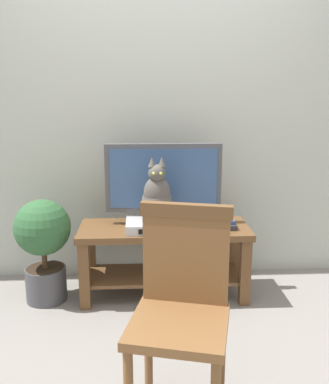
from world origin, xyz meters
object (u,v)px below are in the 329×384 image
at_px(media_box, 157,225).
at_px(book_stack, 221,223).
at_px(tv_stand, 164,248).
at_px(cat, 157,197).
at_px(tv, 163,182).
at_px(potted_plant, 43,242).
at_px(wooden_chair, 182,299).

bearing_deg(media_box, book_stack, 2.63).
height_order(tv_stand, cat, cat).
bearing_deg(tv, tv_stand, -90.02).
distance_m(media_box, potted_plant, 0.78).
xyz_separation_m(tv_stand, book_stack, (0.39, -0.04, 0.18)).
bearing_deg(potted_plant, wooden_chair, -52.74).
xyz_separation_m(tv_stand, tv, (0.00, 0.09, 0.45)).
relative_size(media_box, potted_plant, 0.58).
bearing_deg(cat, media_box, 95.16).
height_order(wooden_chair, potted_plant, wooden_chair).
distance_m(tv, potted_plant, 0.91).
bearing_deg(potted_plant, tv_stand, 2.66).
bearing_deg(cat, potted_plant, 177.68).
height_order(cat, book_stack, cat).
distance_m(tv_stand, media_box, 0.20).
bearing_deg(tv, cat, -107.34).
bearing_deg(tv_stand, potted_plant, -177.34).
bearing_deg(tv, potted_plant, -171.08).
xyz_separation_m(wooden_chair, book_stack, (0.37, 1.10, -0.01)).
height_order(tv_stand, potted_plant, potted_plant).
relative_size(wooden_chair, potted_plant, 1.32).
height_order(tv_stand, book_stack, book_stack).
bearing_deg(wooden_chair, book_stack, 71.23).
bearing_deg(wooden_chair, cat, 93.59).
bearing_deg(potted_plant, book_stack, 0.08).
xyz_separation_m(tv, cat, (-0.05, -0.16, -0.07)).
distance_m(media_box, cat, 0.20).
height_order(tv, wooden_chair, tv).
bearing_deg(wooden_chair, tv_stand, 90.86).
distance_m(book_stack, potted_plant, 1.22).
relative_size(tv, media_box, 1.93).
height_order(tv_stand, media_box, media_box).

